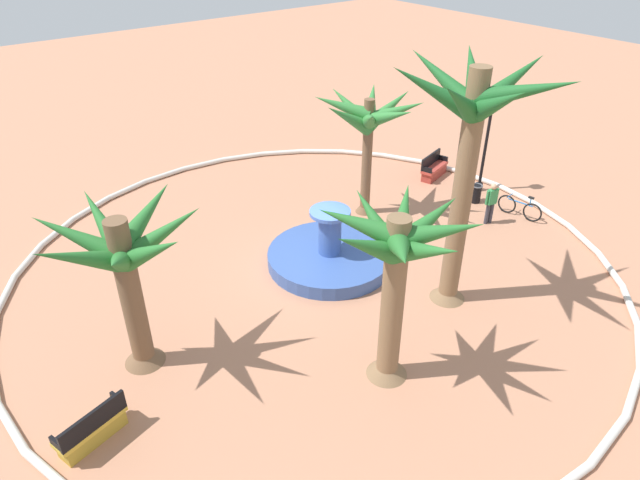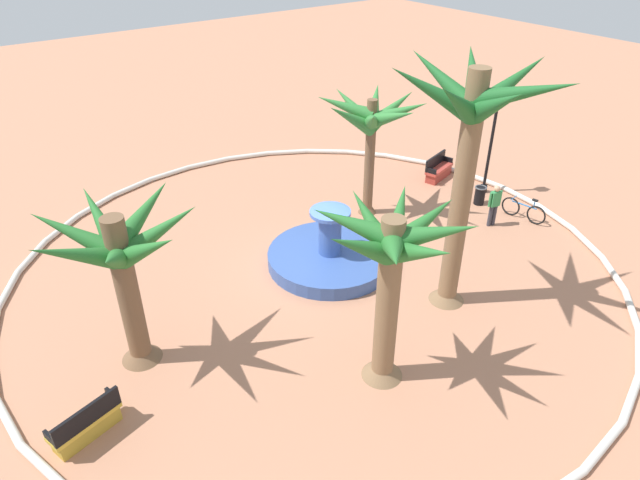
{
  "view_description": "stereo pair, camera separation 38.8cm",
  "coord_description": "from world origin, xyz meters",
  "px_view_note": "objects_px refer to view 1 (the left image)",
  "views": [
    {
      "loc": [
        -11.92,
        9.1,
        10.29
      ],
      "look_at": [
        -0.03,
        -0.15,
        1.0
      ],
      "focal_mm": 31.53,
      "sensor_mm": 36.0,
      "label": 1
    },
    {
      "loc": [
        -12.16,
        8.79,
        10.29
      ],
      "look_at": [
        -0.03,
        -0.15,
        1.0
      ],
      "focal_mm": 31.53,
      "sensor_mm": 36.0,
      "label": 2
    }
  ],
  "objects_px": {
    "palm_tree_near_fountain": "(471,134)",
    "palm_tree_by_curb": "(397,260)",
    "bench_west": "(434,169)",
    "person_cyclist_helmet": "(491,201)",
    "trash_bin": "(476,193)",
    "palm_tree_mid_plaza": "(369,120)",
    "palm_tree_far_side": "(124,262)",
    "bicycle_red_frame": "(520,208)",
    "fountain": "(330,256)",
    "bench_east": "(92,430)",
    "lamppost": "(488,133)"
  },
  "relations": [
    {
      "from": "palm_tree_near_fountain",
      "to": "palm_tree_by_curb",
      "type": "relative_size",
      "value": 1.49
    },
    {
      "from": "bench_west",
      "to": "person_cyclist_helmet",
      "type": "bearing_deg",
      "value": 160.73
    },
    {
      "from": "trash_bin",
      "to": "palm_tree_mid_plaza",
      "type": "bearing_deg",
      "value": 62.56
    },
    {
      "from": "palm_tree_far_side",
      "to": "bicycle_red_frame",
      "type": "bearing_deg",
      "value": -95.22
    },
    {
      "from": "bench_west",
      "to": "fountain",
      "type": "bearing_deg",
      "value": 107.82
    },
    {
      "from": "bench_west",
      "to": "palm_tree_near_fountain",
      "type": "bearing_deg",
      "value": 135.13
    },
    {
      "from": "palm_tree_by_curb",
      "to": "palm_tree_far_side",
      "type": "bearing_deg",
      "value": 48.05
    },
    {
      "from": "palm_tree_far_side",
      "to": "person_cyclist_helmet",
      "type": "height_order",
      "value": "palm_tree_far_side"
    },
    {
      "from": "palm_tree_by_curb",
      "to": "palm_tree_mid_plaza",
      "type": "bearing_deg",
      "value": -37.88
    },
    {
      "from": "trash_bin",
      "to": "person_cyclist_helmet",
      "type": "height_order",
      "value": "person_cyclist_helmet"
    },
    {
      "from": "bench_east",
      "to": "trash_bin",
      "type": "xyz_separation_m",
      "value": [
        2.15,
        -15.67,
        0.04
      ]
    },
    {
      "from": "palm_tree_by_curb",
      "to": "bench_east",
      "type": "relative_size",
      "value": 2.85
    },
    {
      "from": "palm_tree_by_curb",
      "to": "bench_east",
      "type": "distance_m",
      "value": 7.63
    },
    {
      "from": "palm_tree_far_side",
      "to": "bicycle_red_frame",
      "type": "xyz_separation_m",
      "value": [
        -1.29,
        -14.1,
        -2.71
      ]
    },
    {
      "from": "bench_east",
      "to": "lamppost",
      "type": "distance_m",
      "value": 16.97
    },
    {
      "from": "palm_tree_near_fountain",
      "to": "palm_tree_mid_plaza",
      "type": "bearing_deg",
      "value": -16.55
    },
    {
      "from": "palm_tree_near_fountain",
      "to": "bench_west",
      "type": "xyz_separation_m",
      "value": [
        6.03,
        -6.0,
        -4.8
      ]
    },
    {
      "from": "palm_tree_near_fountain",
      "to": "person_cyclist_helmet",
      "type": "relative_size",
      "value": 4.47
    },
    {
      "from": "fountain",
      "to": "trash_bin",
      "type": "distance_m",
      "value": 7.21
    },
    {
      "from": "person_cyclist_helmet",
      "to": "fountain",
      "type": "bearing_deg",
      "value": 76.63
    },
    {
      "from": "bicycle_red_frame",
      "to": "palm_tree_far_side",
      "type": "bearing_deg",
      "value": 84.78
    },
    {
      "from": "palm_tree_by_curb",
      "to": "lamppost",
      "type": "bearing_deg",
      "value": -62.72
    },
    {
      "from": "palm_tree_mid_plaza",
      "to": "person_cyclist_helmet",
      "type": "xyz_separation_m",
      "value": [
        -3.41,
        -2.99,
        -2.74
      ]
    },
    {
      "from": "palm_tree_near_fountain",
      "to": "palm_tree_mid_plaza",
      "type": "distance_m",
      "value": 5.94
    },
    {
      "from": "palm_tree_far_side",
      "to": "bicycle_red_frame",
      "type": "distance_m",
      "value": 14.41
    },
    {
      "from": "palm_tree_mid_plaza",
      "to": "trash_bin",
      "type": "relative_size",
      "value": 6.34
    },
    {
      "from": "fountain",
      "to": "person_cyclist_helmet",
      "type": "distance_m",
      "value": 6.45
    },
    {
      "from": "fountain",
      "to": "palm_tree_by_curb",
      "type": "xyz_separation_m",
      "value": [
        -4.76,
        1.94,
        3.14
      ]
    },
    {
      "from": "bench_west",
      "to": "trash_bin",
      "type": "distance_m",
      "value": 2.61
    },
    {
      "from": "lamppost",
      "to": "trash_bin",
      "type": "height_order",
      "value": "lamppost"
    },
    {
      "from": "fountain",
      "to": "person_cyclist_helmet",
      "type": "relative_size",
      "value": 2.53
    },
    {
      "from": "palm_tree_near_fountain",
      "to": "bicycle_red_frame",
      "type": "xyz_separation_m",
      "value": [
        1.69,
        -5.91,
        -4.76
      ]
    },
    {
      "from": "palm_tree_mid_plaza",
      "to": "person_cyclist_helmet",
      "type": "bearing_deg",
      "value": -138.77
    },
    {
      "from": "person_cyclist_helmet",
      "to": "palm_tree_by_curb",
      "type": "bearing_deg",
      "value": 111.78
    },
    {
      "from": "bench_west",
      "to": "lamppost",
      "type": "height_order",
      "value": "lamppost"
    },
    {
      "from": "bench_east",
      "to": "palm_tree_near_fountain",
      "type": "bearing_deg",
      "value": -97.38
    },
    {
      "from": "palm_tree_near_fountain",
      "to": "person_cyclist_helmet",
      "type": "height_order",
      "value": "palm_tree_near_fountain"
    },
    {
      "from": "palm_tree_mid_plaza",
      "to": "bench_east",
      "type": "height_order",
      "value": "palm_tree_mid_plaza"
    },
    {
      "from": "palm_tree_near_fountain",
      "to": "bench_west",
      "type": "relative_size",
      "value": 4.24
    },
    {
      "from": "palm_tree_by_curb",
      "to": "person_cyclist_helmet",
      "type": "height_order",
      "value": "palm_tree_by_curb"
    },
    {
      "from": "palm_tree_by_curb",
      "to": "person_cyclist_helmet",
      "type": "xyz_separation_m",
      "value": [
        3.27,
        -8.19,
        -2.54
      ]
    },
    {
      "from": "palm_tree_near_fountain",
      "to": "palm_tree_by_curb",
      "type": "bearing_deg",
      "value": 108.29
    },
    {
      "from": "fountain",
      "to": "bicycle_red_frame",
      "type": "distance_m",
      "value": 7.76
    },
    {
      "from": "palm_tree_mid_plaza",
      "to": "bench_west",
      "type": "distance_m",
      "value": 5.48
    },
    {
      "from": "palm_tree_near_fountain",
      "to": "bench_east",
      "type": "xyz_separation_m",
      "value": [
        1.31,
        10.08,
        -4.8
      ]
    },
    {
      "from": "fountain",
      "to": "bench_east",
      "type": "height_order",
      "value": "fountain"
    },
    {
      "from": "palm_tree_near_fountain",
      "to": "palm_tree_by_curb",
      "type": "xyz_separation_m",
      "value": [
        -1.18,
        3.56,
        -1.72
      ]
    },
    {
      "from": "palm_tree_far_side",
      "to": "bench_west",
      "type": "height_order",
      "value": "palm_tree_far_side"
    },
    {
      "from": "trash_bin",
      "to": "bicycle_red_frame",
      "type": "distance_m",
      "value": 1.8
    },
    {
      "from": "palm_tree_near_fountain",
      "to": "palm_tree_far_side",
      "type": "xyz_separation_m",
      "value": [
        2.98,
        8.19,
        -2.05
      ]
    }
  ]
}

